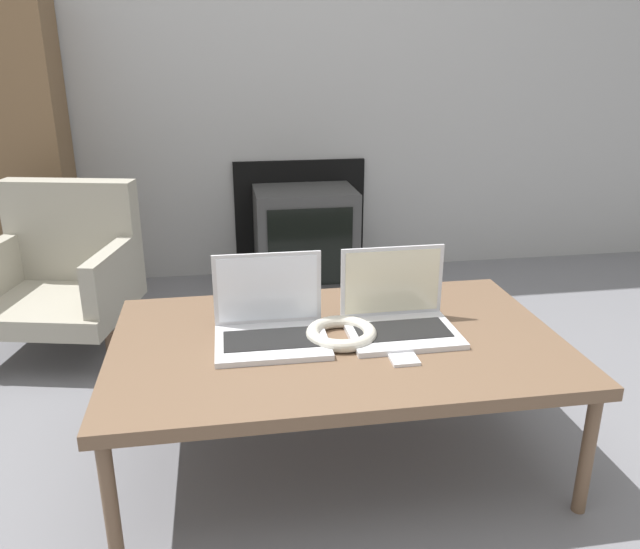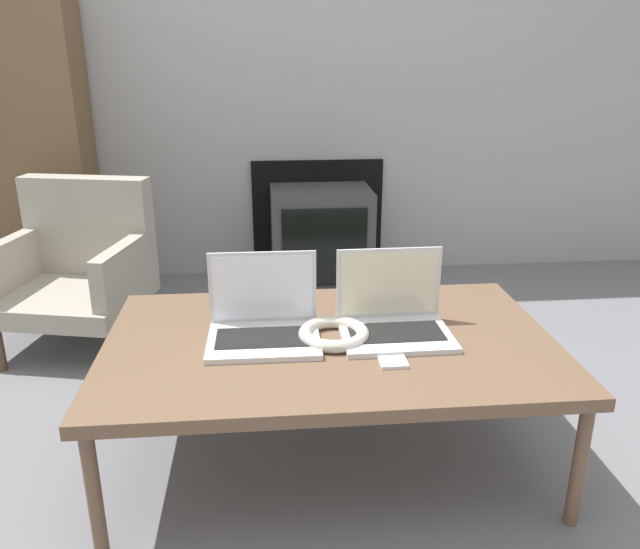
{
  "view_description": "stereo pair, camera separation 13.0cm",
  "coord_description": "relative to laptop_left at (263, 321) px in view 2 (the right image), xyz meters",
  "views": [
    {
      "loc": [
        -0.31,
        -1.41,
        1.15
      ],
      "look_at": [
        0.0,
        0.47,
        0.47
      ],
      "focal_mm": 35.0,
      "sensor_mm": 36.0,
      "label": 1
    },
    {
      "loc": [
        -0.18,
        -1.42,
        1.15
      ],
      "look_at": [
        0.0,
        0.47,
        0.47
      ],
      "focal_mm": 35.0,
      "sensor_mm": 36.0,
      "label": 2
    }
  ],
  "objects": [
    {
      "name": "ground_plane",
      "position": [
        0.19,
        -0.2,
        -0.44
      ],
      "size": [
        14.0,
        14.0,
        0.0
      ],
      "primitive_type": "plane",
      "color": "slate"
    },
    {
      "name": "wall_back",
      "position": [
        0.19,
        1.71,
        0.85
      ],
      "size": [
        7.0,
        0.08,
        2.6
      ],
      "color": "#999999",
      "rests_on": "ground_plane"
    },
    {
      "name": "table",
      "position": [
        0.19,
        -0.03,
        -0.08
      ],
      "size": [
        1.26,
        0.78,
        0.39
      ],
      "color": "brown",
      "rests_on": "ground_plane"
    },
    {
      "name": "laptop_left",
      "position": [
        0.0,
        0.0,
        0.0
      ],
      "size": [
        0.31,
        0.25,
        0.23
      ],
      "rotation": [
        0.0,
        0.0,
        -0.01
      ],
      "color": "silver",
      "rests_on": "table"
    },
    {
      "name": "laptop_right",
      "position": [
        0.37,
        0.0,
        0.0
      ],
      "size": [
        0.31,
        0.25,
        0.23
      ],
      "rotation": [
        0.0,
        0.0,
        0.01
      ],
      "color": "silver",
      "rests_on": "table"
    },
    {
      "name": "headphones",
      "position": [
        0.2,
        -0.04,
        -0.03
      ],
      "size": [
        0.2,
        0.2,
        0.04
      ],
      "color": "beige",
      "rests_on": "table"
    },
    {
      "name": "phone",
      "position": [
        0.33,
        -0.16,
        -0.04
      ],
      "size": [
        0.07,
        0.14,
        0.01
      ],
      "color": "silver",
      "rests_on": "table"
    },
    {
      "name": "tv",
      "position": [
        0.3,
        1.47,
        -0.19
      ],
      "size": [
        0.51,
        0.39,
        0.5
      ],
      "color": "#383838",
      "rests_on": "ground_plane"
    },
    {
      "name": "armchair",
      "position": [
        -0.76,
        0.91,
        -0.11
      ],
      "size": [
        0.65,
        0.64,
        0.66
      ],
      "rotation": [
        0.0,
        0.0,
        -0.23
      ],
      "color": "gray",
      "rests_on": "ground_plane"
    },
    {
      "name": "bookshelf",
      "position": [
        -1.15,
        1.51,
        0.27
      ],
      "size": [
        0.64,
        0.32,
        1.42
      ],
      "color": "brown",
      "rests_on": "ground_plane"
    }
  ]
}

